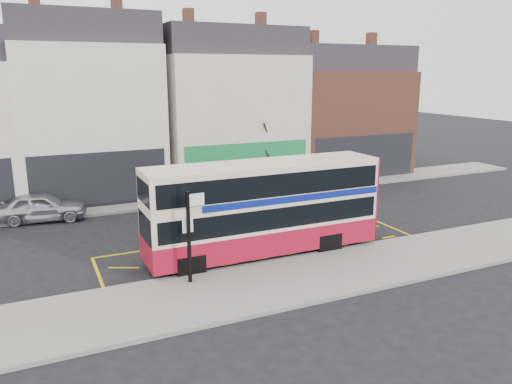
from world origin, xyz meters
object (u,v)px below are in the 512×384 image
bus_stop_post (190,229)px  street_tree_right (261,130)px  car_grey (218,195)px  car_silver (41,207)px  double_decker_bus (264,207)px  car_white (331,179)px

bus_stop_post → street_tree_right: size_ratio=0.59×
car_grey → car_silver: bearing=72.6°
car_silver → car_grey: car_silver is taller
car_grey → street_tree_right: size_ratio=0.74×
bus_stop_post → street_tree_right: street_tree_right is taller
double_decker_bus → car_grey: bearing=83.1°
double_decker_bus → bus_stop_post: bearing=-155.3°
bus_stop_post → car_grey: size_ratio=0.81×
bus_stop_post → car_white: bearing=36.1°
double_decker_bus → bus_stop_post: 4.10m
bus_stop_post → car_white: size_ratio=0.72×
double_decker_bus → car_silver: 12.44m
car_silver → car_white: car_silver is taller
double_decker_bus → car_white: size_ratio=2.12×
car_white → double_decker_bus: bearing=139.3°
car_grey → car_white: (8.24, 1.05, -0.01)m
double_decker_bus → car_white: double_decker_bus is taller
car_silver → street_tree_right: 13.90m
double_decker_bus → street_tree_right: 12.38m
car_silver → car_grey: 9.34m
bus_stop_post → street_tree_right: bearing=51.8°
car_white → street_tree_right: street_tree_right is taller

